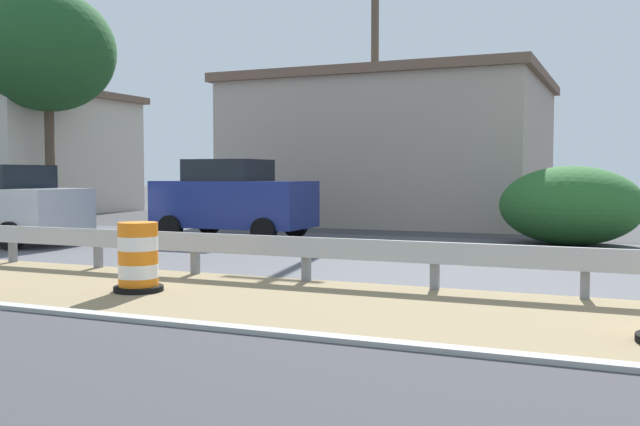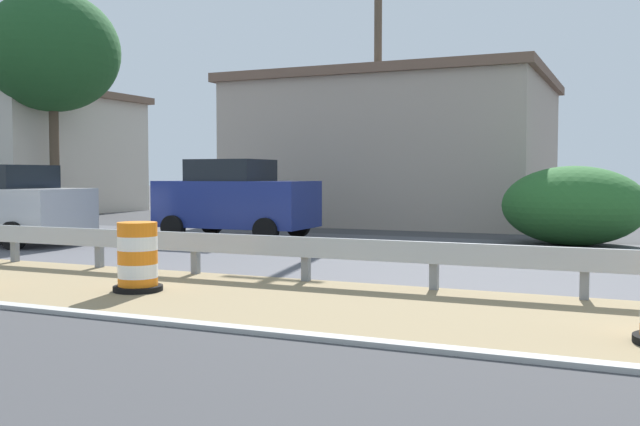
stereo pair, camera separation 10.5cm
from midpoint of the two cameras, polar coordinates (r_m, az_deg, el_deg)
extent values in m
cube|color=slate|center=(10.31, 20.64, -4.57)|extent=(0.12, 0.12, 0.70)
cube|color=slate|center=(10.63, 9.38, -4.19)|extent=(0.12, 0.12, 0.70)
cube|color=slate|center=(11.32, -0.86, -3.70)|extent=(0.12, 0.12, 0.70)
cube|color=slate|center=(12.33, -9.67, -3.19)|extent=(0.12, 0.12, 0.70)
cube|color=slate|center=(13.58, -16.99, -2.70)|extent=(0.12, 0.12, 0.70)
cube|color=slate|center=(15.02, -22.99, -2.27)|extent=(0.12, 0.12, 0.70)
cylinder|color=orange|center=(10.71, -14.05, -5.53)|extent=(0.57, 0.57, 0.20)
cylinder|color=white|center=(10.68, -14.06, -4.47)|extent=(0.57, 0.57, 0.20)
cylinder|color=orange|center=(10.66, -14.08, -3.40)|extent=(0.57, 0.57, 0.20)
cylinder|color=white|center=(10.64, -14.09, -2.33)|extent=(0.57, 0.57, 0.20)
cylinder|color=orange|center=(10.62, -14.11, -1.26)|extent=(0.57, 0.57, 0.20)
cylinder|color=black|center=(10.72, -14.04, -5.85)|extent=(0.71, 0.71, 0.08)
cube|color=navy|center=(18.88, -6.51, 0.74)|extent=(2.01, 4.10, 1.20)
cube|color=black|center=(18.94, -6.95, 3.41)|extent=(1.77, 1.91, 0.56)
cylinder|color=black|center=(19.17, -1.59, -1.01)|extent=(0.23, 0.64, 0.64)
cylinder|color=black|center=(17.44, -4.18, -1.42)|extent=(0.23, 0.64, 0.64)
cylinder|color=black|center=(20.41, -8.47, -0.79)|extent=(0.23, 0.64, 0.64)
cylinder|color=black|center=(18.80, -11.49, -1.15)|extent=(0.23, 0.64, 0.64)
cube|color=black|center=(19.00, -24.01, 2.67)|extent=(1.77, 2.21, 0.56)
cylinder|color=black|center=(17.41, -23.11, -1.67)|extent=(0.23, 0.64, 0.64)
cylinder|color=black|center=(18.79, -18.94, -1.26)|extent=(0.23, 0.64, 0.64)
cube|color=#AD9E8E|center=(26.17, 6.51, 4.59)|extent=(8.73, 10.09, 4.77)
cube|color=brown|center=(26.36, 6.55, 10.11)|extent=(9.08, 10.49, 0.30)
cylinder|color=brown|center=(22.50, 4.78, 10.79)|extent=(0.24, 0.24, 9.42)
ellipsoid|color=#286028|center=(18.07, 19.74, 0.56)|extent=(3.34, 3.34, 1.90)
cylinder|color=#4C3D2D|center=(29.19, -20.32, 3.84)|extent=(0.36, 0.36, 4.34)
ellipsoid|color=#1E4C23|center=(29.56, -20.48, 11.99)|extent=(5.06, 5.06, 4.56)
camera|label=1|loc=(0.05, -89.74, 0.01)|focal=40.10mm
camera|label=2|loc=(0.05, 90.26, -0.01)|focal=40.10mm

